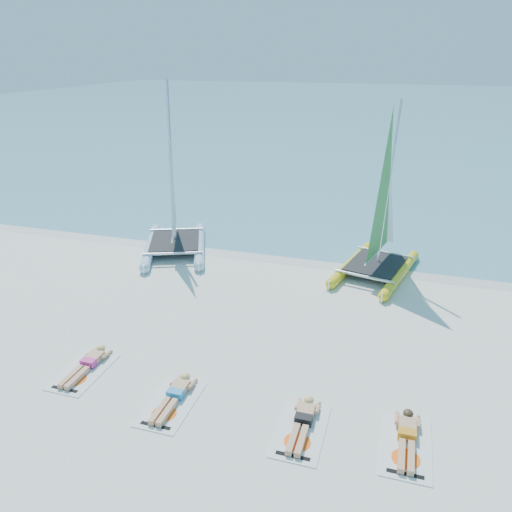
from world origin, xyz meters
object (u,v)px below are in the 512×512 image
at_px(towel_b, 171,404).
at_px(towel_a, 84,372).
at_px(catamaran_blue, 172,202).
at_px(sunbather_b, 175,395).
at_px(towel_c, 301,431).
at_px(sunbather_c, 303,421).
at_px(catamaran_yellow, 383,219).
at_px(sunbather_d, 407,436).
at_px(sunbather_a, 88,364).
at_px(towel_d, 406,447).

bearing_deg(towel_b, towel_a, 169.57).
distance_m(catamaran_blue, sunbather_b, 9.71).
relative_size(towel_c, sunbather_c, 1.07).
distance_m(catamaran_blue, catamaran_yellow, 8.03).
distance_m(towel_a, sunbather_d, 7.80).
bearing_deg(sunbather_b, towel_a, 173.63).
distance_m(towel_a, sunbather_a, 0.22).
distance_m(towel_b, sunbather_d, 5.17).
bearing_deg(towel_c, sunbather_a, 173.32).
bearing_deg(sunbather_b, sunbather_c, 0.32).
bearing_deg(towel_c, sunbather_b, 176.67).
distance_m(towel_b, towel_d, 5.15).
bearing_deg(catamaran_yellow, towel_c, -82.99).
height_order(catamaran_yellow, sunbather_b, catamaran_yellow).
relative_size(sunbather_a, towel_c, 0.93).
distance_m(sunbather_a, sunbather_d, 7.80).
xyz_separation_m(sunbather_c, sunbather_d, (2.14, 0.18, 0.00)).
height_order(towel_d, sunbather_d, sunbather_d).
bearing_deg(towel_a, sunbather_d, -0.71).
xyz_separation_m(towel_a, towel_c, (5.66, -0.47, 0.00)).
distance_m(sunbather_a, towel_b, 2.74).
height_order(sunbather_c, towel_d, sunbather_c).
relative_size(catamaran_blue, towel_c, 3.61).
bearing_deg(towel_d, catamaran_blue, 137.07).
relative_size(towel_d, sunbather_d, 1.07).
relative_size(catamaran_blue, sunbather_a, 3.87).
height_order(catamaran_yellow, towel_c, catamaran_yellow).
bearing_deg(catamaran_yellow, catamaran_blue, -164.36).
relative_size(catamaran_blue, sunbather_b, 3.87).
bearing_deg(catamaran_yellow, sunbather_b, -100.84).
bearing_deg(sunbather_b, sunbather_d, 2.21).
relative_size(catamaran_blue, sunbather_d, 3.87).
height_order(catamaran_blue, sunbather_d, catamaran_blue).
height_order(towel_b, sunbather_c, sunbather_c).
bearing_deg(sunbather_b, catamaran_yellow, 66.42).
xyz_separation_m(towel_c, sunbather_d, (2.14, 0.37, 0.11)).
relative_size(catamaran_blue, towel_a, 3.61).
height_order(towel_a, sunbather_c, sunbather_c).
height_order(towel_a, towel_d, same).
bearing_deg(sunbather_d, towel_d, -90.00).
bearing_deg(towel_b, catamaran_blue, 114.94).
height_order(catamaran_blue, towel_a, catamaran_blue).
xyz_separation_m(catamaran_blue, towel_d, (9.24, -8.59, -1.98)).
height_order(sunbather_a, towel_c, sunbather_a).
bearing_deg(sunbather_c, towel_b, -176.03).
height_order(sunbather_a, towel_b, sunbather_a).
height_order(sunbather_b, towel_c, sunbather_b).
bearing_deg(towel_b, sunbather_a, 165.61).
distance_m(sunbather_a, towel_c, 5.70).
xyz_separation_m(towel_a, sunbather_d, (7.80, -0.10, 0.11)).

